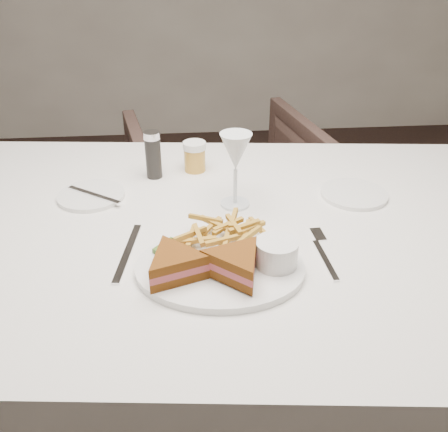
% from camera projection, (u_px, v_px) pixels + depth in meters
% --- Properties ---
extents(ground, '(5.00, 5.00, 0.00)m').
position_uv_depth(ground, '(119.00, 431.00, 1.50)').
color(ground, black).
rests_on(ground, ground).
extents(table, '(1.51, 1.09, 0.75)m').
position_uv_depth(table, '(222.00, 349.00, 1.28)').
color(table, silver).
rests_on(table, ground).
extents(chair_far, '(0.83, 0.79, 0.74)m').
position_uv_depth(chair_far, '(226.00, 194.00, 2.03)').
color(chair_far, '#48332C').
rests_on(chair_far, ground).
extents(table_setting, '(0.79, 0.63, 0.18)m').
position_uv_depth(table_setting, '(219.00, 226.00, 1.01)').
color(table_setting, white).
rests_on(table_setting, table).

